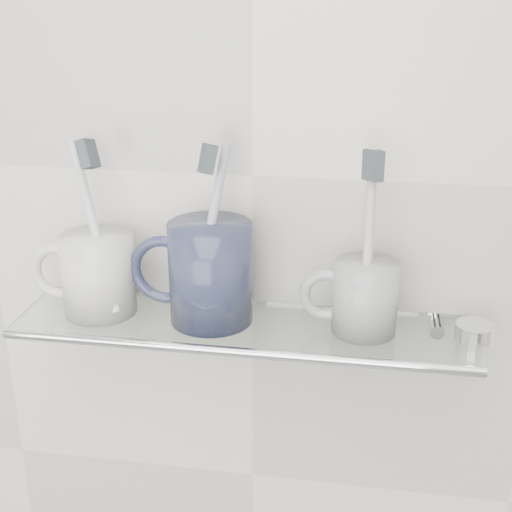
% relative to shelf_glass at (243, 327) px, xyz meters
% --- Properties ---
extents(wall_back, '(2.50, 0.00, 2.50)m').
position_rel_shelf_glass_xyz_m(wall_back, '(0.00, 0.06, 0.15)').
color(wall_back, beige).
rests_on(wall_back, ground).
extents(shelf_glass, '(0.50, 0.12, 0.01)m').
position_rel_shelf_glass_xyz_m(shelf_glass, '(0.00, 0.00, 0.00)').
color(shelf_glass, silver).
rests_on(shelf_glass, wall_back).
extents(shelf_rail, '(0.50, 0.01, 0.01)m').
position_rel_shelf_glass_xyz_m(shelf_rail, '(0.00, -0.06, 0.00)').
color(shelf_rail, silver).
rests_on(shelf_rail, shelf_glass).
extents(bracket_left, '(0.02, 0.03, 0.02)m').
position_rel_shelf_glass_xyz_m(bracket_left, '(-0.21, 0.05, -0.01)').
color(bracket_left, silver).
rests_on(bracket_left, wall_back).
extents(bracket_right, '(0.02, 0.03, 0.02)m').
position_rel_shelf_glass_xyz_m(bracket_right, '(0.21, 0.05, -0.01)').
color(bracket_right, silver).
rests_on(bracket_right, wall_back).
extents(mug_left, '(0.09, 0.09, 0.09)m').
position_rel_shelf_glass_xyz_m(mug_left, '(-0.16, 0.00, 0.05)').
color(mug_left, silver).
rests_on(mug_left, shelf_glass).
extents(mug_left_handle, '(0.07, 0.01, 0.07)m').
position_rel_shelf_glass_xyz_m(mug_left_handle, '(-0.21, 0.00, 0.05)').
color(mug_left_handle, silver).
rests_on(mug_left_handle, mug_left).
extents(toothbrush_left, '(0.07, 0.06, 0.18)m').
position_rel_shelf_glass_xyz_m(toothbrush_left, '(-0.16, 0.00, 0.10)').
color(toothbrush_left, silver).
rests_on(toothbrush_left, mug_left).
extents(bristles_left, '(0.02, 0.03, 0.04)m').
position_rel_shelf_glass_xyz_m(bristles_left, '(-0.16, 0.00, 0.19)').
color(bristles_left, '#333B3F').
rests_on(bristles_left, toothbrush_left).
extents(mug_center, '(0.11, 0.11, 0.11)m').
position_rel_shelf_glass_xyz_m(mug_center, '(-0.04, 0.00, 0.06)').
color(mug_center, black).
rests_on(mug_center, shelf_glass).
extents(mug_center_handle, '(0.08, 0.01, 0.08)m').
position_rel_shelf_glass_xyz_m(mug_center_handle, '(-0.09, 0.00, 0.06)').
color(mug_center_handle, black).
rests_on(mug_center_handle, mug_center).
extents(toothbrush_center, '(0.04, 0.06, 0.19)m').
position_rel_shelf_glass_xyz_m(toothbrush_center, '(-0.04, 0.00, 0.10)').
color(toothbrush_center, '#9B9BC1').
rests_on(toothbrush_center, mug_center).
extents(bristles_center, '(0.03, 0.03, 0.03)m').
position_rel_shelf_glass_xyz_m(bristles_center, '(-0.04, 0.00, 0.19)').
color(bristles_center, '#333B3F').
rests_on(bristles_center, toothbrush_center).
extents(mug_right, '(0.09, 0.09, 0.08)m').
position_rel_shelf_glass_xyz_m(mug_right, '(0.13, 0.00, 0.04)').
color(mug_right, white).
rests_on(mug_right, shelf_glass).
extents(mug_right_handle, '(0.06, 0.01, 0.06)m').
position_rel_shelf_glass_xyz_m(mug_right_handle, '(0.09, 0.00, 0.04)').
color(mug_right_handle, white).
rests_on(mug_right_handle, mug_right).
extents(toothbrush_right, '(0.02, 0.03, 0.19)m').
position_rel_shelf_glass_xyz_m(toothbrush_right, '(0.13, 0.00, 0.10)').
color(toothbrush_right, '#BEACAA').
rests_on(toothbrush_right, mug_right).
extents(bristles_right, '(0.02, 0.03, 0.03)m').
position_rel_shelf_glass_xyz_m(bristles_right, '(0.13, 0.00, 0.19)').
color(bristles_right, '#333B3F').
rests_on(bristles_right, toothbrush_right).
extents(chrome_cap, '(0.04, 0.04, 0.02)m').
position_rel_shelf_glass_xyz_m(chrome_cap, '(0.24, 0.00, 0.01)').
color(chrome_cap, silver).
rests_on(chrome_cap, shelf_glass).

